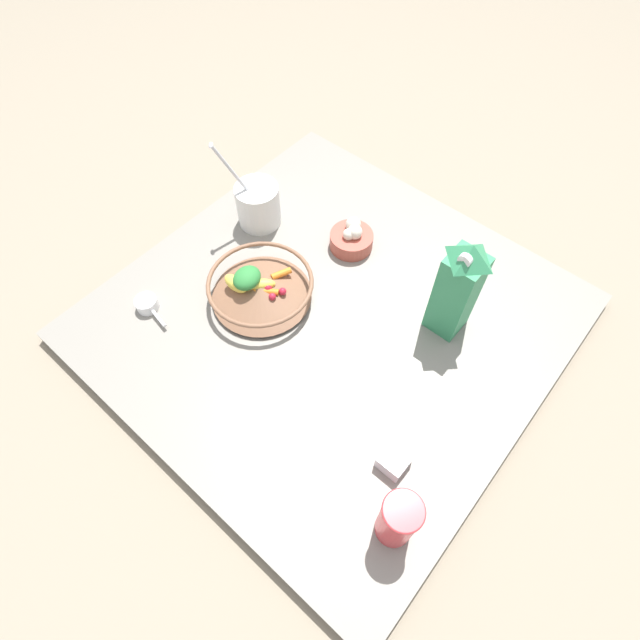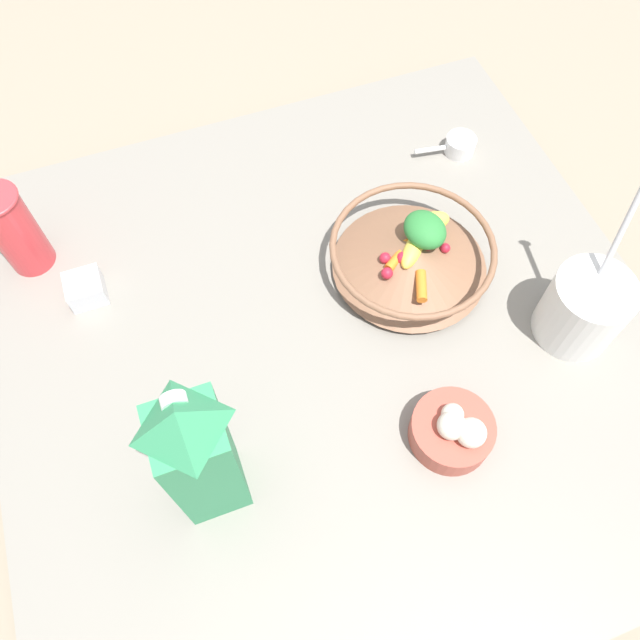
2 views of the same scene
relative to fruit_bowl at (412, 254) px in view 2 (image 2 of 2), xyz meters
The scene contains 9 objects.
ground_plane 0.18m from the fruit_bowl, 24.38° to the left, with size 6.00×6.00×0.00m, color gray.
countertop 0.18m from the fruit_bowl, 24.38° to the left, with size 0.94×0.94×0.03m.
fruit_bowl is the anchor object (origin of this frame).
milk_carton 0.43m from the fruit_bowl, 30.89° to the left, with size 0.07×0.07×0.26m.
yogurt_tub 0.25m from the fruit_bowl, 134.98° to the left, with size 0.12×0.13×0.25m.
drinking_cup 0.57m from the fruit_bowl, 21.78° to the right, with size 0.07×0.07×0.15m.
spice_jar 0.48m from the fruit_bowl, 14.37° to the right, with size 0.05×0.05×0.04m.
measuring_scoop 0.26m from the fruit_bowl, 132.69° to the right, with size 0.10×0.05×0.03m.
garlic_bowl 0.27m from the fruit_bowl, 77.24° to the left, with size 0.11×0.11×0.07m.
Camera 2 is at (0.16, 0.38, 0.82)m, focal length 35.00 mm.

